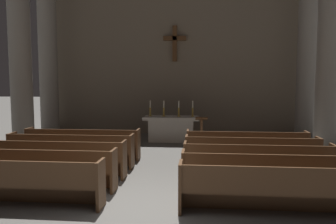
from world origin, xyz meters
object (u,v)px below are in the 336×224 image
pew_left_row_4 (71,150)px  altar (171,128)px  pew_left_row_1 (13,182)px  pew_right_row_5 (246,146)px  pew_left_row_3 (56,158)px  lectern (201,133)px  pew_right_row_4 (251,154)px  column_right_fourth (307,67)px  pew_left_row_2 (37,169)px  candlestick_inner_right (179,112)px  candlestick_outer_right (193,112)px  pew_right_row_1 (277,190)px  candlestick_inner_left (164,111)px  pew_left_row_5 (83,143)px  pew_right_row_2 (266,174)px  candlestick_outer_left (150,111)px  column_right_third (328,65)px  pew_right_row_3 (258,163)px  column_left_fourth (48,68)px  column_left_third (21,66)px

pew_left_row_4 → altar: size_ratio=1.63×
pew_left_row_1 → pew_right_row_5: bearing=38.5°
pew_left_row_3 → altar: altar is taller
pew_left_row_4 → lectern: lectern is taller
pew_right_row_4 → column_right_fourth: (2.92, 5.10, 2.51)m
altar → pew_left_row_2: bearing=-112.2°
pew_left_row_3 → candlestick_inner_right: (2.83, 5.19, 0.73)m
candlestick_outer_right → pew_left_row_1: bearing=-115.1°
pew_left_row_1 → pew_right_row_5: size_ratio=1.00×
pew_right_row_1 → candlestick_inner_left: 7.77m
pew_right_row_5 → pew_left_row_5: bearing=180.0°
pew_right_row_2 → candlestick_inner_right: bearing=109.8°
candlestick_outer_left → lectern: bearing=-30.4°
pew_right_row_2 → candlestick_outer_right: 6.46m
pew_right_row_2 → candlestick_inner_right: size_ratio=5.68×
candlestick_outer_left → pew_right_row_2: bearing=-61.4°
pew_left_row_4 → candlestick_inner_right: (2.83, 4.19, 0.73)m
pew_left_row_4 → column_right_third: column_right_third is taller
pew_left_row_5 → lectern: lectern is taller
altar → lectern: (1.20, -1.20, 0.01)m
pew_left_row_1 → pew_right_row_2: size_ratio=1.00×
candlestick_inner_right → pew_right_row_1: bearing=-72.8°
pew_right_row_3 → pew_left_row_1: bearing=-158.3°
pew_left_row_4 → pew_left_row_5: (0.00, 1.00, 0.00)m
pew_right_row_2 → candlestick_inner_left: size_ratio=5.68×
pew_left_row_3 → candlestick_inner_right: candlestick_inner_right is taller
column_left_fourth → altar: (5.45, -0.91, -2.45)m
pew_left_row_2 → pew_left_row_4: (0.00, 2.01, 0.00)m
column_right_fourth → candlestick_inner_right: size_ratio=9.73×
candlestick_outer_left → candlestick_inner_left: bearing=0.0°
pew_right_row_1 → pew_right_row_4: bearing=90.0°
column_left_fourth → lectern: bearing=-17.6°
pew_right_row_1 → pew_right_row_4: 3.01m
pew_left_row_5 → candlestick_outer_left: size_ratio=5.68×
pew_right_row_3 → altar: 5.78m
pew_right_row_4 → altar: size_ratio=1.63×
candlestick_inner_left → pew_left_row_5: bearing=-125.0°
pew_right_row_1 → candlestick_inner_right: bearing=107.2°
pew_right_row_3 → pew_right_row_4: (0.00, 1.00, 0.00)m
pew_left_row_3 → pew_right_row_2: same height
candlestick_outer_right → lectern: candlestick_outer_right is taller
pew_left_row_2 → pew_right_row_3: bearing=11.2°
pew_left_row_3 → column_right_third: size_ratio=0.58×
pew_left_row_5 → candlestick_inner_right: size_ratio=5.68×
pew_left_row_4 → candlestick_inner_right: candlestick_inner_right is taller
pew_left_row_1 → pew_left_row_4: same height
column_left_third → candlestick_outer_left: column_left_third is taller
candlestick_inner_left → candlestick_outer_right: (1.15, 0.00, 0.00)m
pew_left_row_2 → pew_right_row_3: same height
column_left_third → lectern: column_left_third is taller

